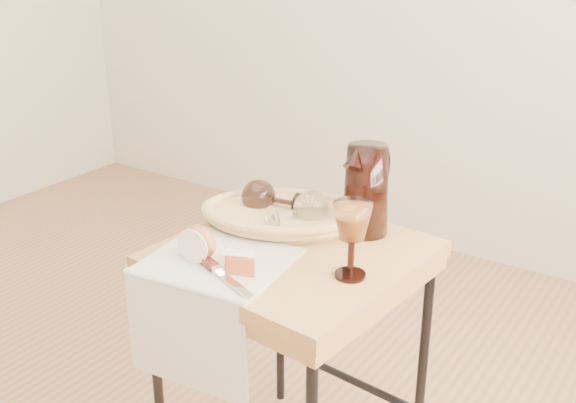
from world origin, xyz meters
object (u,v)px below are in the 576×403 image
Objects in this scene: side_table at (293,371)px; table_knife at (220,272)px; bread_basket at (282,217)px; tea_towel at (219,260)px; goblet_lying_a at (275,200)px; pitcher at (366,190)px; goblet_lying_b at (295,212)px; wine_goblet at (352,240)px; apple_half at (199,242)px.

table_knife reaches higher than side_table.
bread_basket is at bearing 119.74° from table_knife.
side_table is 2.25× the size of tea_towel.
table_knife is at bearing -103.65° from side_table.
goblet_lying_a is 0.23m from pitcher.
goblet_lying_b is at bearing -147.31° from pitcher.
bread_basket is 2.08× the size of wine_goblet.
tea_towel is 3.52× the size of apple_half.
apple_half is 0.10m from table_knife.
side_table is 7.94× the size of apple_half.
goblet_lying_a is (-0.12, 0.10, 0.38)m from side_table.
pitcher is (0.09, 0.17, 0.43)m from side_table.
side_table is at bearing 49.35° from tea_towel.
side_table is 0.37m from bread_basket.
pitcher reaches higher than side_table.
goblet_lying_a reaches higher than apple_half.
wine_goblet is at bearing 56.33° from table_knife.
goblet_lying_b reaches higher than tea_towel.
apple_half is (-0.01, -0.27, -0.01)m from goblet_lying_a.
bread_basket is (0.00, 0.23, 0.02)m from tea_towel.
goblet_lying_b is at bearing 64.88° from apple_half.
apple_half is (-0.30, -0.12, -0.04)m from wine_goblet.
goblet_lying_a is at bearing 84.29° from apple_half.
bread_basket is at bearing 82.41° from tea_towel.
side_table is 0.45m from wine_goblet.
tea_towel is at bearing 89.16° from goblet_lying_a.
goblet_lying_a reaches higher than table_knife.
tea_towel is at bearing -124.10° from side_table.
table_knife is at bearing 96.96° from goblet_lying_a.
tea_towel is 0.85× the size of bread_basket.
goblet_lying_a is 1.67× the size of apple_half.
side_table is at bearing -125.15° from goblet_lying_b.
tea_towel is 0.07m from table_knife.
goblet_lying_a is at bearing 90.51° from goblet_lying_b.
goblet_lying_a reaches higher than tea_towel.
side_table is 0.39m from goblet_lying_b.
apple_half reaches higher than tea_towel.
goblet_lying_b reaches higher than table_knife.
table_knife is at bearing -105.91° from bread_basket.
goblet_lying_b is at bearing 109.54° from table_knife.
bread_basket is 0.26m from apple_half.
bread_basket is 0.21m from pitcher.
goblet_lying_a is 0.33m from wine_goblet.
table_knife is at bearing -115.30° from pitcher.
apple_half is at bearing -158.42° from wine_goblet.
tea_towel is 2.14× the size of goblet_lying_b.
bread_basket is 1.69× the size of table_knife.
wine_goblet is (0.27, 0.10, 0.08)m from tea_towel.
side_table is 3.97× the size of wine_goblet.
wine_goblet is 0.33m from apple_half.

